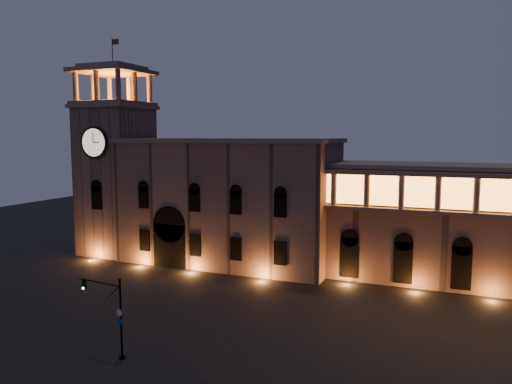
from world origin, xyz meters
TOP-DOWN VIEW (x-y plane):
  - ground at (0.00, 0.00)m, footprint 160.00×160.00m
  - government_building at (-2.08, 21.93)m, footprint 30.80×12.80m
  - clock_tower at (-20.50, 20.98)m, footprint 9.80×9.80m
  - colonnade_wing at (32.00, 23.92)m, footprint 40.60×11.50m
  - traffic_light at (2.86, -9.48)m, footprint 4.84×0.89m

SIDE VIEW (x-z plane):
  - ground at x=0.00m, z-range 0.00..0.00m
  - traffic_light at x=2.86m, z-range 0.17..6.84m
  - colonnade_wing at x=32.00m, z-range 0.08..14.58m
  - government_building at x=-2.08m, z-range -0.03..17.57m
  - clock_tower at x=-20.50m, z-range -3.70..28.70m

